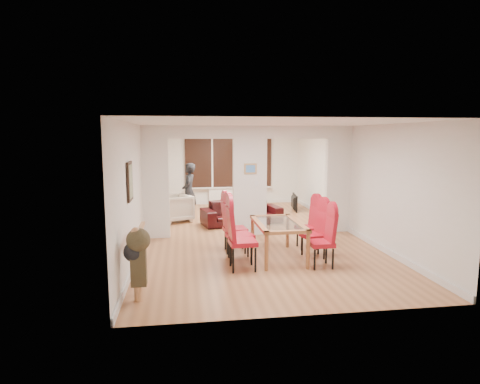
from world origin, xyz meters
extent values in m
cube|color=#AC7045|center=(0.00, 0.00, 0.00)|extent=(5.00, 9.00, 0.01)
cube|color=white|center=(0.00, 0.00, 1.30)|extent=(5.00, 0.18, 2.60)
cube|color=black|center=(0.00, 4.44, 1.50)|extent=(3.00, 0.08, 1.80)
cube|color=white|center=(0.00, 4.40, 0.30)|extent=(1.40, 0.08, 0.50)
sphere|color=orange|center=(0.30, 3.30, 2.15)|extent=(0.36, 0.36, 0.36)
cube|color=gray|center=(-2.47, -2.40, 1.60)|extent=(0.04, 0.52, 0.67)
cube|color=#4C8CD8|center=(0.00, -0.10, 1.60)|extent=(0.30, 0.03, 0.25)
imported|color=black|center=(-0.02, 1.20, 0.31)|extent=(2.26, 1.25, 0.62)
imported|color=beige|center=(-1.80, 1.73, 0.38)|extent=(1.06, 1.07, 0.75)
imported|color=black|center=(-1.42, 1.97, 0.80)|extent=(0.62, 0.44, 1.61)
imported|color=black|center=(1.86, 2.91, 0.26)|extent=(0.90, 0.24, 0.52)
cylinder|color=#143F19|center=(0.07, 2.52, 0.34)|extent=(0.07, 0.07, 0.27)
imported|color=black|center=(-0.03, 2.37, 0.23)|extent=(0.21, 0.21, 0.05)
camera|label=1|loc=(-1.57, -9.37, 2.37)|focal=30.00mm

